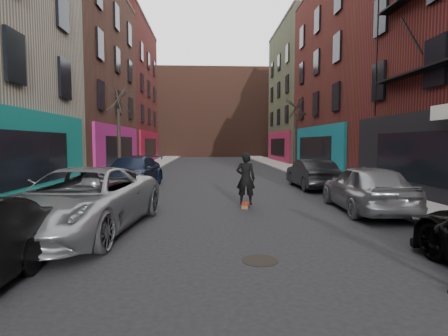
{
  "coord_description": "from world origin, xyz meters",
  "views": [
    {
      "loc": [
        -0.87,
        -3.51,
        2.3
      ],
      "look_at": [
        -0.41,
        5.86,
        1.6
      ],
      "focal_mm": 28.0,
      "sensor_mm": 36.0,
      "label": 1
    }
  ],
  "objects": [
    {
      "name": "parked_right_end",
      "position": [
        4.31,
        13.56,
        0.72
      ],
      "size": [
        1.54,
        4.38,
        1.44
      ],
      "primitive_type": "imported",
      "rotation": [
        0.0,
        0.0,
        3.14
      ],
      "color": "black",
      "rests_on": "ground"
    },
    {
      "name": "tree_right_far",
      "position": [
        6.2,
        24.0,
        3.53
      ],
      "size": [
        2.0,
        2.0,
        6.8
      ],
      "primitive_type": null,
      "color": "black",
      "rests_on": "sidewalk_right"
    },
    {
      "name": "parked_left_far",
      "position": [
        -4.06,
        5.46,
        0.82
      ],
      "size": [
        3.38,
        6.18,
        1.64
      ],
      "primitive_type": "imported",
      "rotation": [
        0.0,
        0.0,
        -0.12
      ],
      "color": "gray",
      "rests_on": "ground"
    },
    {
      "name": "parked_left_end",
      "position": [
        -4.6,
        13.93,
        0.79
      ],
      "size": [
        2.73,
        5.64,
        1.58
      ],
      "primitive_type": "imported",
      "rotation": [
        0.0,
        0.0,
        -0.1
      ],
      "color": "black",
      "rests_on": "ground"
    },
    {
      "name": "skateboarder",
      "position": [
        0.49,
        8.65,
        1.02
      ],
      "size": [
        0.74,
        0.56,
        1.83
      ],
      "primitive_type": "imported",
      "rotation": [
        0.0,
        0.0,
        2.96
      ],
      "color": "black",
      "rests_on": "skateboard"
    },
    {
      "name": "parked_right_far",
      "position": [
        4.38,
        7.72,
        0.79
      ],
      "size": [
        2.15,
        4.75,
        1.58
      ],
      "primitive_type": "imported",
      "rotation": [
        0.0,
        0.0,
        3.08
      ],
      "color": "gray",
      "rests_on": "ground"
    },
    {
      "name": "skateboard",
      "position": [
        0.49,
        8.65,
        0.05
      ],
      "size": [
        0.36,
        0.83,
        0.1
      ],
      "primitive_type": "cube",
      "rotation": [
        0.0,
        0.0,
        -0.19
      ],
      "color": "brown",
      "rests_on": "ground"
    },
    {
      "name": "tree_left_far",
      "position": [
        -6.2,
        18.0,
        3.38
      ],
      "size": [
        2.0,
        2.0,
        6.5
      ],
      "primitive_type": null,
      "color": "black",
      "rests_on": "sidewalk_left"
    },
    {
      "name": "building_far",
      "position": [
        0.0,
        56.0,
        7.0
      ],
      "size": [
        40.0,
        10.0,
        14.0
      ],
      "primitive_type": "cube",
      "color": "#47281E",
      "rests_on": "ground"
    },
    {
      "name": "sidewalk_left",
      "position": [
        -6.25,
        30.0,
        0.07
      ],
      "size": [
        2.5,
        84.0,
        0.13
      ],
      "primitive_type": "cube",
      "color": "gray",
      "rests_on": "ground"
    },
    {
      "name": "sidewalk_right",
      "position": [
        6.25,
        30.0,
        0.07
      ],
      "size": [
        2.5,
        84.0,
        0.13
      ],
      "primitive_type": "cube",
      "color": "gray",
      "rests_on": "ground"
    },
    {
      "name": "manhole",
      "position": [
        0.15,
        3.06,
        0.01
      ],
      "size": [
        0.89,
        0.89,
        0.01
      ],
      "primitive_type": "cylinder",
      "rotation": [
        0.0,
        0.0,
        0.32
      ],
      "color": "black",
      "rests_on": "ground"
    }
  ]
}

